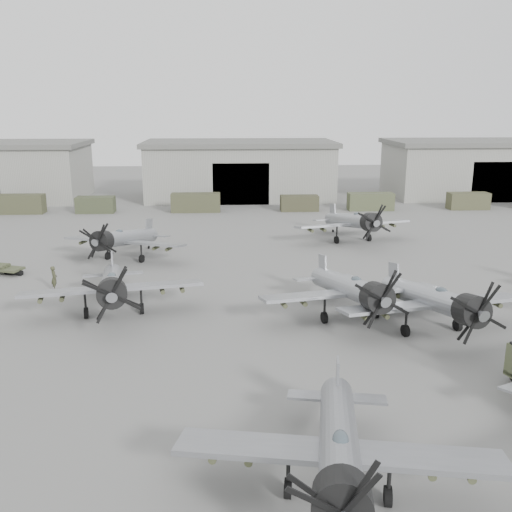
{
  "coord_description": "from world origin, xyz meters",
  "views": [
    {
      "loc": [
        -2.2,
        -26.66,
        14.11
      ],
      "look_at": [
        0.12,
        16.82,
        2.5
      ],
      "focal_mm": 40.0,
      "sensor_mm": 36.0,
      "label": 1
    }
  ],
  "objects_px": {
    "aircraft_far_0": "(123,239)",
    "aircraft_extra_936": "(435,301)",
    "aircraft_mid_1": "(113,285)",
    "aircraft_mid_2": "(352,289)",
    "aircraft_far_1": "(354,221)",
    "ground_crew": "(54,278)",
    "aircraft_near_1": "(339,450)"
  },
  "relations": [
    {
      "from": "aircraft_far_0",
      "to": "aircraft_near_1",
      "type": "bearing_deg",
      "value": -48.53
    },
    {
      "from": "aircraft_mid_2",
      "to": "aircraft_mid_1",
      "type": "bearing_deg",
      "value": 162.75
    },
    {
      "from": "aircraft_near_1",
      "to": "ground_crew",
      "type": "xyz_separation_m",
      "value": [
        -17.42,
        25.67,
        -1.22
      ]
    },
    {
      "from": "aircraft_near_1",
      "to": "aircraft_mid_1",
      "type": "distance_m",
      "value": 22.84
    },
    {
      "from": "aircraft_extra_936",
      "to": "aircraft_mid_2",
      "type": "bearing_deg",
      "value": 140.55
    },
    {
      "from": "aircraft_far_1",
      "to": "aircraft_extra_936",
      "type": "xyz_separation_m",
      "value": [
        -0.38,
        -24.82,
        -0.02
      ]
    },
    {
      "from": "aircraft_mid_1",
      "to": "aircraft_extra_936",
      "type": "relative_size",
      "value": 1.01
    },
    {
      "from": "aircraft_mid_1",
      "to": "aircraft_far_0",
      "type": "distance_m",
      "value": 14.48
    },
    {
      "from": "aircraft_mid_2",
      "to": "aircraft_extra_936",
      "type": "relative_size",
      "value": 1.0
    },
    {
      "from": "aircraft_far_0",
      "to": "aircraft_extra_936",
      "type": "bearing_deg",
      "value": -19.63
    },
    {
      "from": "aircraft_mid_2",
      "to": "aircraft_far_1",
      "type": "height_order",
      "value": "aircraft_far_1"
    },
    {
      "from": "aircraft_mid_2",
      "to": "aircraft_far_1",
      "type": "bearing_deg",
      "value": 65.89
    },
    {
      "from": "ground_crew",
      "to": "aircraft_far_1",
      "type": "bearing_deg",
      "value": -81.11
    },
    {
      "from": "aircraft_near_1",
      "to": "aircraft_far_1",
      "type": "relative_size",
      "value": 0.97
    },
    {
      "from": "ground_crew",
      "to": "aircraft_far_0",
      "type": "bearing_deg",
      "value": -44.95
    },
    {
      "from": "aircraft_near_1",
      "to": "aircraft_mid_2",
      "type": "relative_size",
      "value": 0.98
    },
    {
      "from": "aircraft_near_1",
      "to": "aircraft_mid_1",
      "type": "height_order",
      "value": "aircraft_mid_1"
    },
    {
      "from": "aircraft_far_1",
      "to": "ground_crew",
      "type": "bearing_deg",
      "value": -164.9
    },
    {
      "from": "aircraft_mid_2",
      "to": "aircraft_far_0",
      "type": "bearing_deg",
      "value": 126.76
    },
    {
      "from": "aircraft_near_1",
      "to": "aircraft_extra_936",
      "type": "xyz_separation_m",
      "value": [
        9.09,
        15.41,
        0.04
      ]
    },
    {
      "from": "aircraft_far_0",
      "to": "aircraft_far_1",
      "type": "height_order",
      "value": "aircraft_far_1"
    },
    {
      "from": "aircraft_extra_936",
      "to": "aircraft_far_1",
      "type": "bearing_deg",
      "value": 77.88
    },
    {
      "from": "aircraft_far_1",
      "to": "aircraft_mid_1",
      "type": "bearing_deg",
      "value": -149.09
    },
    {
      "from": "aircraft_far_0",
      "to": "ground_crew",
      "type": "bearing_deg",
      "value": -95.55
    },
    {
      "from": "aircraft_far_0",
      "to": "aircraft_extra_936",
      "type": "relative_size",
      "value": 0.94
    },
    {
      "from": "aircraft_near_1",
      "to": "ground_crew",
      "type": "height_order",
      "value": "aircraft_near_1"
    },
    {
      "from": "aircraft_mid_1",
      "to": "ground_crew",
      "type": "xyz_separation_m",
      "value": [
        -5.73,
        6.05,
        -1.28
      ]
    },
    {
      "from": "aircraft_mid_1",
      "to": "aircraft_mid_2",
      "type": "bearing_deg",
      "value": -16.65
    },
    {
      "from": "aircraft_near_1",
      "to": "aircraft_far_1",
      "type": "height_order",
      "value": "aircraft_far_1"
    },
    {
      "from": "aircraft_mid_2",
      "to": "aircraft_extra_936",
      "type": "height_order",
      "value": "same"
    },
    {
      "from": "aircraft_far_0",
      "to": "aircraft_extra_936",
      "type": "height_order",
      "value": "aircraft_extra_936"
    },
    {
      "from": "aircraft_far_0",
      "to": "aircraft_extra_936",
      "type": "distance_m",
      "value": 29.22
    }
  ]
}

